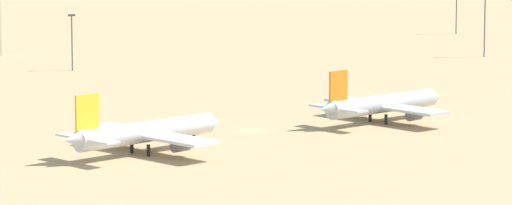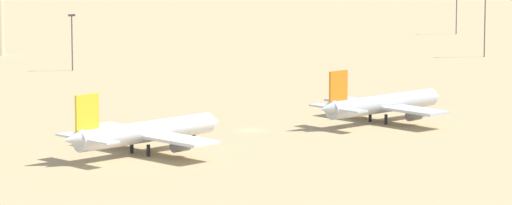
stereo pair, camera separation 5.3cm
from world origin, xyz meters
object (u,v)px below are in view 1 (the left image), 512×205
object	(u,v)px
parked_jet_orange_3	(382,104)
light_pole_west	(457,3)
parked_jet_yellow_2	(144,132)
light_pole_east	(72,38)
light_pole_mid	(485,20)

from	to	relation	value
parked_jet_orange_3	light_pole_west	size ratio (longest dim) A/B	2.05
parked_jet_yellow_2	light_pole_east	xyz separation A→B (m)	(45.10, 115.06, 4.47)
light_pole_mid	light_pole_west	bearing A→B (deg)	55.50
parked_jet_orange_3	light_pole_east	bearing A→B (deg)	87.87
light_pole_west	light_pole_mid	bearing A→B (deg)	-124.50
parked_jet_orange_3	light_pole_mid	bearing A→B (deg)	29.90
parked_jet_yellow_2	light_pole_west	bearing A→B (deg)	24.16
light_pole_east	parked_jet_yellow_2	bearing A→B (deg)	-111.40
light_pole_west	light_pole_mid	distance (m)	63.83
parked_jet_yellow_2	light_pole_mid	world-z (taller)	light_pole_mid
light_pole_mid	light_pole_east	size ratio (longest dim) A/B	1.26
light_pole_east	light_pole_west	bearing A→B (deg)	6.78
light_pole_west	light_pole_east	bearing A→B (deg)	-173.22
parked_jet_yellow_2	light_pole_east	distance (m)	123.67
light_pole_east	light_pole_mid	bearing A→B (deg)	-18.31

